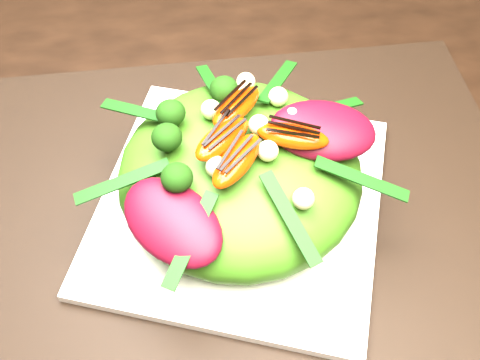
{
  "coord_description": "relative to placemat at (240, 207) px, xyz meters",
  "views": [
    {
      "loc": [
        0.25,
        -0.39,
        1.19
      ],
      "look_at": [
        0.27,
        -0.1,
        0.8
      ],
      "focal_mm": 42.0,
      "sensor_mm": 36.0,
      "label": 1
    }
  ],
  "objects": [
    {
      "name": "placemat",
      "position": [
        0.0,
        0.0,
        0.0
      ],
      "size": [
        0.57,
        0.45,
        0.0
      ],
      "primitive_type": "cube",
      "rotation": [
        0.0,
        0.0,
        0.06
      ],
      "color": "black",
      "rests_on": "dining_table"
    },
    {
      "name": "plate_base",
      "position": [
        0.0,
        0.0,
        0.01
      ],
      "size": [
        0.31,
        0.31,
        0.01
      ],
      "primitive_type": "cube",
      "rotation": [
        0.0,
        0.0,
        -0.28
      ],
      "color": "white",
      "rests_on": "placemat"
    },
    {
      "name": "salad_bowl",
      "position": [
        0.0,
        0.0,
        0.02
      ],
      "size": [
        0.3,
        0.3,
        0.02
      ],
      "primitive_type": "cylinder",
      "rotation": [
        0.0,
        0.0,
        0.42
      ],
      "color": "white",
      "rests_on": "plate_base"
    },
    {
      "name": "lettuce_mound",
      "position": [
        0.0,
        0.0,
        0.05
      ],
      "size": [
        0.28,
        0.28,
        0.08
      ],
      "primitive_type": "ellipsoid",
      "rotation": [
        0.0,
        0.0,
        0.41
      ],
      "color": "#397014",
      "rests_on": "salad_bowl"
    },
    {
      "name": "radicchio_leaf",
      "position": [
        0.07,
        0.01,
        0.09
      ],
      "size": [
        0.09,
        0.06,
        0.02
      ],
      "primitive_type": "ellipsoid",
      "rotation": [
        0.0,
        0.0,
        -0.07
      ],
      "color": "#480714",
      "rests_on": "lettuce_mound"
    },
    {
      "name": "orange_segment",
      "position": [
        -0.02,
        0.02,
        0.1
      ],
      "size": [
        0.06,
        0.04,
        0.02
      ],
      "primitive_type": "ellipsoid",
      "rotation": [
        0.0,
        0.0,
        0.33
      ],
      "color": "red",
      "rests_on": "lettuce_mound"
    },
    {
      "name": "broccoli_floret",
      "position": [
        -0.07,
        0.04,
        0.1
      ],
      "size": [
        0.04,
        0.04,
        0.03
      ],
      "primitive_type": "sphere",
      "rotation": [
        0.0,
        0.0,
        -0.14
      ],
      "color": "black",
      "rests_on": "lettuce_mound"
    },
    {
      "name": "macadamia_nut",
      "position": [
        0.02,
        -0.03,
        0.1
      ],
      "size": [
        0.02,
        0.02,
        0.02
      ],
      "primitive_type": "sphere",
      "rotation": [
        0.0,
        0.0,
        0.35
      ],
      "color": "beige",
      "rests_on": "lettuce_mound"
    },
    {
      "name": "balsamic_drizzle",
      "position": [
        -0.02,
        0.02,
        0.11
      ],
      "size": [
        0.04,
        0.02,
        0.0
      ],
      "primitive_type": "cube",
      "rotation": [
        0.0,
        0.0,
        0.33
      ],
      "color": "black",
      "rests_on": "orange_segment"
    }
  ]
}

